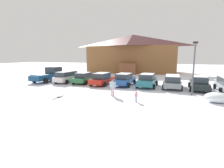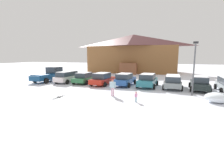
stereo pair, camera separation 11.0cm
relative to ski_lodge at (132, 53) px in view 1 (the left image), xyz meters
The scene contains 15 objects.
ground 32.07m from the ski_lodge, 84.39° to the right, with size 160.00×160.00×0.00m, color white.
ski_lodge is the anchor object (origin of this frame).
parked_white_suv 21.17m from the ski_lodge, 104.90° to the right, with size 2.07×4.71×1.66m.
parked_green_coupe 20.43m from the ski_lodge, 97.61° to the right, with size 2.30×4.66×1.56m.
parked_red_sedan 20.82m from the ski_lodge, 88.86° to the right, with size 2.41×4.80×1.67m.
parked_blue_hatchback 20.64m from the ski_lodge, 80.41° to the right, with size 2.42×4.76×1.63m.
parked_teal_hatchback 21.38m from the ski_lodge, 72.30° to the right, with size 2.37×4.80×1.70m.
parked_grey_wagon 22.42m from the ski_lodge, 64.83° to the right, with size 2.23×4.69×1.60m.
parked_black_sedan 23.98m from the ski_lodge, 58.69° to the right, with size 2.20×4.82×1.65m.
pickup_truck 21.95m from the ski_lodge, 113.36° to the right, with size 2.65×6.10×2.15m.
skier_adult_in_blue_parka 26.83m from the ski_lodge, 81.65° to the right, with size 0.62×0.29×1.67m.
skier_child_in_pink_snowsuit 28.88m from the ski_lodge, 76.85° to the right, with size 0.22×0.29×0.89m.
pair_of_skis 28.96m from the ski_lodge, 91.56° to the right, with size 0.31×1.69×0.08m.
lamp_post 26.08m from the ski_lodge, 64.32° to the right, with size 0.44×0.24×5.26m.
plowed_snow_pile 29.16m from the ski_lodge, 63.15° to the right, with size 2.04×1.63×0.86m, color white.
Camera 1 is at (6.15, -10.63, 3.90)m, focal length 28.00 mm.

